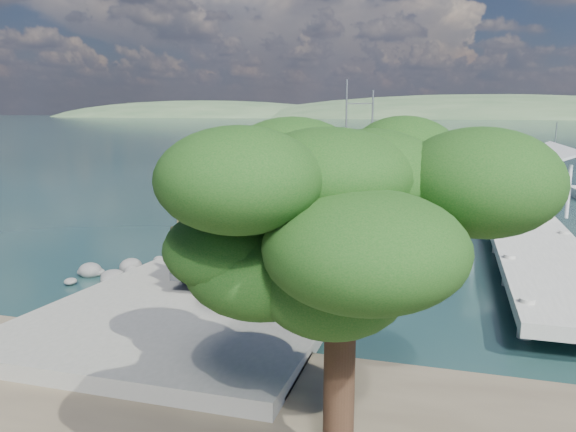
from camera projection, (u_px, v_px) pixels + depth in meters
The scene contains 10 objects.
ground at pixel (232, 290), 23.93m from camera, with size 1400.00×1400.00×0.00m, color #18393A.
boat_ramp at pixel (222, 292), 22.94m from camera, with size 10.00×18.00×0.50m, color gray.
shoreline_rocks at pixel (111, 276), 26.08m from camera, with size 3.20×5.60×0.90m, color slate, non-canonical shape.
distant_headlands at pixel (496, 118), 539.37m from camera, with size 1000.00×240.00×48.00m, color #3B5B38, non-canonical shape.
pier at pixel (514, 200), 37.85m from camera, with size 6.40×44.00×6.10m.
landing_craft at pixel (347, 191), 46.94m from camera, with size 12.42×39.37×11.53m.
military_truck at pixel (240, 221), 25.77m from camera, with size 3.49×9.13×4.15m.
soldier at pixel (174, 252), 25.13m from camera, with size 0.58×0.38×1.60m, color #21341C.
sailboat_far at pixel (552, 183), 56.45m from camera, with size 2.66×5.62×6.59m.
overhang_tree at pixel (320, 212), 10.88m from camera, with size 7.73×7.12×7.02m.
Camera 1 is at (8.63, -21.38, 7.57)m, focal length 35.00 mm.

